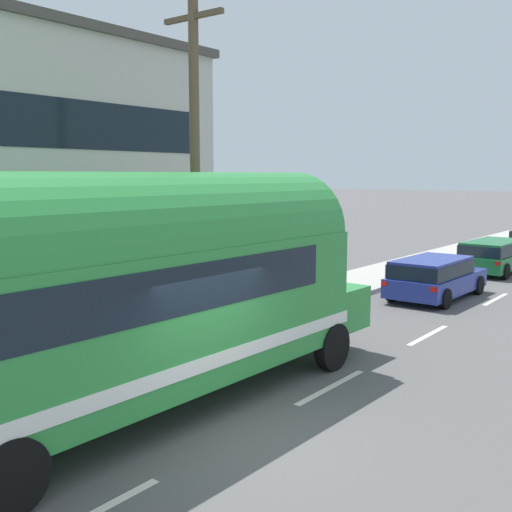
{
  "coord_description": "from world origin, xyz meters",
  "views": [
    {
      "loc": [
        5.77,
        -7.04,
        4.08
      ],
      "look_at": [
        -2.03,
        3.06,
        2.37
      ],
      "focal_mm": 42.69,
      "sensor_mm": 36.0,
      "label": 1
    }
  ],
  "objects_px": {
    "painted_bus": "(120,286)",
    "car_second": "(495,254)",
    "utility_pole": "(195,160)",
    "car_lead": "(434,275)"
  },
  "relations": [
    {
      "from": "painted_bus",
      "to": "car_lead",
      "type": "distance_m",
      "value": 13.04
    },
    {
      "from": "car_lead",
      "to": "painted_bus",
      "type": "bearing_deg",
      "value": -90.76
    },
    {
      "from": "painted_bus",
      "to": "car_second",
      "type": "bearing_deg",
      "value": 89.66
    },
    {
      "from": "utility_pole",
      "to": "painted_bus",
      "type": "distance_m",
      "value": 5.52
    },
    {
      "from": "utility_pole",
      "to": "car_lead",
      "type": "distance_m",
      "value": 9.64
    },
    {
      "from": "painted_bus",
      "to": "car_second",
      "type": "distance_m",
      "value": 19.81
    },
    {
      "from": "painted_bus",
      "to": "car_second",
      "type": "xyz_separation_m",
      "value": [
        0.12,
        19.75,
        -1.5
      ]
    },
    {
      "from": "painted_bus",
      "to": "car_lead",
      "type": "height_order",
      "value": "painted_bus"
    },
    {
      "from": "utility_pole",
      "to": "car_second",
      "type": "distance_m",
      "value": 15.96
    },
    {
      "from": "painted_bus",
      "to": "car_second",
      "type": "height_order",
      "value": "painted_bus"
    }
  ]
}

